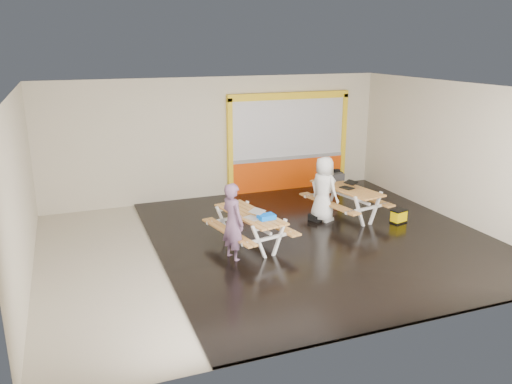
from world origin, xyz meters
name	(u,v)px	position (x,y,z in m)	size (l,w,h in m)	color
room	(271,170)	(0.00, 0.00, 1.75)	(10.02, 8.02, 3.52)	beige
deck	(319,236)	(1.25, 0.00, 0.03)	(7.50, 7.98, 0.05)	black
kiosk	(288,144)	(2.20, 3.93, 1.44)	(3.88, 0.16, 3.00)	#EB4607
picnic_table_left	(250,221)	(-0.47, 0.03, 0.61)	(1.75, 2.24, 0.80)	#B77F3E
picnic_table_right	(346,195)	(2.52, 1.00, 0.64)	(1.82, 2.35, 0.84)	#B77F3E
person_left	(233,222)	(-1.04, -0.49, 0.84)	(0.61, 0.40, 1.68)	#664863
person_right	(324,189)	(1.83, 0.93, 0.88)	(0.81, 0.53, 1.66)	white
laptop_left	(254,216)	(-0.49, -0.29, 0.85)	(0.48, 0.47, 0.16)	silver
laptop_right	(348,186)	(2.54, 0.93, 0.89)	(0.47, 0.44, 0.16)	black
blue_pouch	(266,217)	(-0.27, -0.45, 0.85)	(0.35, 0.25, 0.10)	blue
toolbox	(336,177)	(2.59, 1.68, 0.94)	(0.43, 0.22, 0.25)	black
backpack	(337,178)	(2.86, 2.10, 0.76)	(0.33, 0.24, 0.50)	black
dark_case	(318,217)	(1.74, 1.02, 0.13)	(0.42, 0.32, 0.16)	black
fluke_bag	(399,216)	(3.54, 0.10, 0.21)	(0.44, 0.34, 0.34)	black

